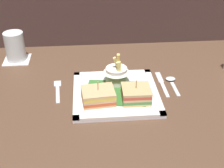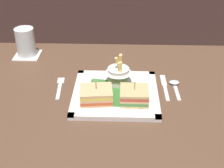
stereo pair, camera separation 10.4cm
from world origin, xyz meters
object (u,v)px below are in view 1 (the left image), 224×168
dining_table (109,119)px  square_plate (116,94)px  fries_cup (116,72)px  water_glass (15,48)px  fork (58,90)px  knife (162,83)px  sandwich_half_right (136,94)px  sandwich_half_left (98,96)px  spoon (172,81)px

dining_table → square_plate: (0.02, -0.01, 0.11)m
dining_table → fries_cup: fries_cup is taller
water_glass → fork: (0.17, -0.24, -0.05)m
knife → fork: bearing=-177.5°
fries_cup → knife: fries_cup is taller
fork → knife: bearing=2.5°
sandwich_half_right → dining_table: bearing=144.4°
square_plate → fries_cup: (0.01, 0.06, 0.04)m
water_glass → knife: 0.58m
dining_table → square_plate: square_plate is taller
sandwich_half_left → knife: sandwich_half_left is taller
knife → spoon: (0.04, 0.00, 0.00)m
fries_cup → knife: bearing=-0.3°
sandwich_half_right → spoon: bearing=37.7°
fork → spoon: size_ratio=1.16×
spoon → dining_table: bearing=-167.1°
sandwich_half_right → knife: 0.16m
fries_cup → water_glass: 0.43m
square_plate → sandwich_half_right: sandwich_half_right is taller
knife → square_plate: bearing=-159.5°
sandwich_half_left → sandwich_half_right: size_ratio=1.21×
square_plate → sandwich_half_left: (-0.06, -0.05, 0.02)m
sandwich_half_right → knife: bearing=44.9°
fork → knife: 0.36m
water_glass → fork: bearing=-53.9°
sandwich_half_left → sandwich_half_right: 0.12m
square_plate → fork: bearing=166.2°
knife → water_glass: bearing=157.4°
water_glass → sandwich_half_right: bearing=-37.8°
water_glass → fries_cup: bearing=-30.6°
square_plate → fries_cup: fries_cup is taller
square_plate → sandwich_half_left: size_ratio=2.57×
sandwich_half_left → water_glass: (-0.31, 0.33, 0.02)m
fries_cup → spoon: size_ratio=0.89×
sandwich_half_left → dining_table: bearing=58.7°
sandwich_half_right → water_glass: water_glass is taller
sandwich_half_left → knife: 0.25m
spoon → sandwich_half_right: bearing=-142.3°
dining_table → knife: bearing=14.4°
fries_cup → water_glass: bearing=149.4°
fork → fries_cup: bearing=4.6°
sandwich_half_right → fries_cup: bearing=115.1°
knife → spoon: bearing=5.0°
sandwich_half_left → spoon: size_ratio=0.90×
fork → spoon: spoon is taller
dining_table → fork: size_ratio=9.85×
square_plate → dining_table: bearing=149.6°
sandwich_half_right → water_glass: (-0.42, 0.33, 0.02)m
fries_cup → knife: 0.17m
dining_table → water_glass: (-0.34, 0.27, 0.16)m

